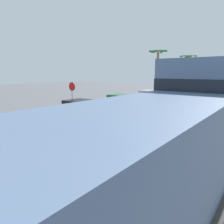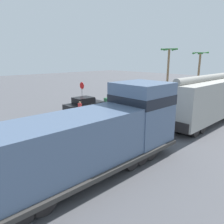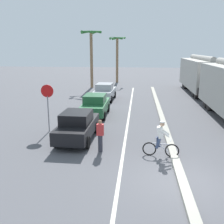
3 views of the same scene
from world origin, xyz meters
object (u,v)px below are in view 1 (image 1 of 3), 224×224
object	(u,v)px
locomotive	(165,150)
parked_car_silver	(148,97)
parked_car_black	(79,110)
palm_tree_near	(158,61)
palm_tree_far	(188,66)
cyclist	(108,122)
stop_sign	(72,92)
pedestrian_by_cars	(78,115)
parked_car_green	(119,102)

from	to	relation	value
locomotive	parked_car_silver	bearing A→B (deg)	118.73
locomotive	parked_car_black	distance (m)	12.36
palm_tree_near	palm_tree_far	world-z (taller)	palm_tree_near
parked_car_silver	palm_tree_far	distance (m)	14.00
cyclist	stop_sign	xyz separation A→B (m)	(-6.46, 3.16, 1.21)
parked_car_black	palm_tree_far	bearing A→B (deg)	89.72
parked_car_silver	stop_sign	world-z (taller)	stop_sign
parked_car_silver	cyclist	size ratio (longest dim) A/B	2.49
parked_car_black	palm_tree_near	bearing A→B (deg)	97.73
parked_car_silver	parked_car_black	bearing A→B (deg)	-90.13
locomotive	pedestrian_by_cars	world-z (taller)	locomotive
palm_tree_far	parked_car_silver	bearing A→B (deg)	-90.40
locomotive	parked_car_black	bearing A→B (deg)	145.69
cyclist	stop_sign	size ratio (longest dim) A/B	0.60
parked_car_green	parked_car_silver	xyz separation A→B (m)	(-0.09, 6.19, 0.00)
pedestrian_by_cars	palm_tree_far	bearing A→B (deg)	92.99
palm_tree_near	pedestrian_by_cars	size ratio (longest dim) A/B	4.42
palm_tree_far	locomotive	bearing A→B (deg)	-72.54
parked_car_black	parked_car_silver	xyz separation A→B (m)	(0.03, 11.58, 0.00)
parked_car_silver	pedestrian_by_cars	xyz separation A→B (m)	(1.48, -13.19, 0.03)
cyclist	pedestrian_by_cars	bearing A→B (deg)	174.13
pedestrian_by_cars	parked_car_silver	bearing A→B (deg)	96.42
parked_car_green	pedestrian_by_cars	xyz separation A→B (m)	(1.39, -6.99, 0.03)
locomotive	pedestrian_by_cars	size ratio (longest dim) A/B	7.17
locomotive	palm_tree_near	xyz separation A→B (m)	(-12.83, 26.47, 3.56)
parked_car_black	cyclist	distance (m)	4.79
parked_car_silver	locomotive	bearing A→B (deg)	-61.27
parked_car_black	cyclist	bearing A→B (deg)	-23.48
palm_tree_near	parked_car_black	bearing A→B (deg)	-82.27
parked_car_black	stop_sign	bearing A→B (deg)	148.72
cyclist	stop_sign	bearing A→B (deg)	153.91
stop_sign	pedestrian_by_cars	world-z (taller)	stop_sign
cyclist	parked_car_black	bearing A→B (deg)	156.52
locomotive	parked_car_black	xyz separation A→B (m)	(-10.18, 6.94, -0.98)
parked_car_green	cyclist	world-z (taller)	cyclist
stop_sign	parked_car_silver	bearing A→B (deg)	78.55
locomotive	palm_tree_near	distance (m)	29.63
locomotive	stop_sign	bearing A→B (deg)	146.19
stop_sign	palm_tree_far	xyz separation A→B (m)	(2.18, 23.78, 2.65)
parked_car_silver	pedestrian_by_cars	distance (m)	13.27
locomotive	cyclist	xyz separation A→B (m)	(-5.78, 5.04, -0.98)
palm_tree_far	pedestrian_by_cars	xyz separation A→B (m)	(1.39, -26.64, -3.82)
parked_car_green	parked_car_silver	distance (m)	6.19
pedestrian_by_cars	parked_car_black	bearing A→B (deg)	133.16
parked_car_silver	pedestrian_by_cars	bearing A→B (deg)	-83.58
locomotive	palm_tree_near	size ratio (longest dim) A/B	1.62
parked_car_green	palm_tree_near	xyz separation A→B (m)	(-2.77, 14.15, 4.54)
stop_sign	locomotive	bearing A→B (deg)	-33.81
parked_car_silver	cyclist	xyz separation A→B (m)	(4.37, -13.48, 0.00)
palm_tree_far	stop_sign	bearing A→B (deg)	-95.25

